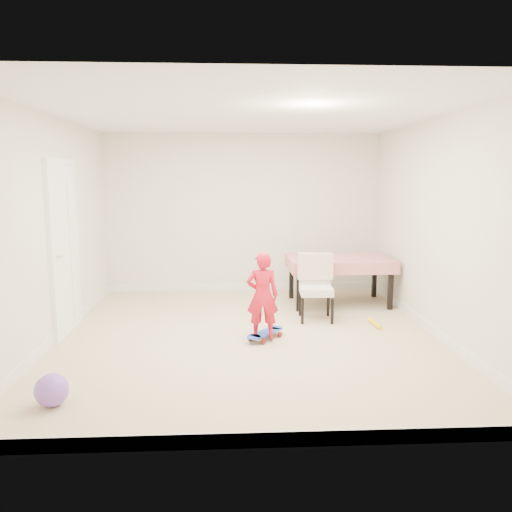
{
  "coord_description": "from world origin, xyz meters",
  "views": [
    {
      "loc": [
        -0.21,
        -5.77,
        1.9
      ],
      "look_at": [
        0.1,
        0.2,
        0.95
      ],
      "focal_mm": 35.0,
      "sensor_mm": 36.0,
      "label": 1
    }
  ],
  "objects": [
    {
      "name": "ground",
      "position": [
        0.0,
        0.0,
        0.0
      ],
      "size": [
        5.0,
        5.0,
        0.0
      ],
      "primitive_type": "plane",
      "color": "#C6B289",
      "rests_on": "ground"
    },
    {
      "name": "ceiling",
      "position": [
        0.0,
        0.0,
        2.58
      ],
      "size": [
        4.5,
        5.0,
        0.04
      ],
      "primitive_type": "cube",
      "color": "white",
      "rests_on": "wall_back"
    },
    {
      "name": "wall_back",
      "position": [
        0.0,
        2.48,
        1.3
      ],
      "size": [
        4.5,
        0.04,
        2.6
      ],
      "primitive_type": "cube",
      "color": "silver",
      "rests_on": "ground"
    },
    {
      "name": "wall_front",
      "position": [
        0.0,
        -2.48,
        1.3
      ],
      "size": [
        4.5,
        0.04,
        2.6
      ],
      "primitive_type": "cube",
      "color": "silver",
      "rests_on": "ground"
    },
    {
      "name": "wall_left",
      "position": [
        -2.23,
        0.0,
        1.3
      ],
      "size": [
        0.04,
        5.0,
        2.6
      ],
      "primitive_type": "cube",
      "color": "silver",
      "rests_on": "ground"
    },
    {
      "name": "wall_right",
      "position": [
        2.23,
        0.0,
        1.3
      ],
      "size": [
        0.04,
        5.0,
        2.6
      ],
      "primitive_type": "cube",
      "color": "silver",
      "rests_on": "ground"
    },
    {
      "name": "door",
      "position": [
        -2.22,
        0.3,
        1.02
      ],
      "size": [
        0.11,
        0.94,
        2.11
      ],
      "primitive_type": "cube",
      "color": "white",
      "rests_on": "ground"
    },
    {
      "name": "baseboard_back",
      "position": [
        0.0,
        2.49,
        0.06
      ],
      "size": [
        4.5,
        0.02,
        0.12
      ],
      "primitive_type": "cube",
      "color": "white",
      "rests_on": "ground"
    },
    {
      "name": "baseboard_front",
      "position": [
        0.0,
        -2.49,
        0.06
      ],
      "size": [
        4.5,
        0.02,
        0.12
      ],
      "primitive_type": "cube",
      "color": "white",
      "rests_on": "ground"
    },
    {
      "name": "baseboard_left",
      "position": [
        -2.24,
        0.0,
        0.06
      ],
      "size": [
        0.02,
        5.0,
        0.12
      ],
      "primitive_type": "cube",
      "color": "white",
      "rests_on": "ground"
    },
    {
      "name": "baseboard_right",
      "position": [
        2.24,
        0.0,
        0.06
      ],
      "size": [
        0.02,
        5.0,
        0.12
      ],
      "primitive_type": "cube",
      "color": "white",
      "rests_on": "ground"
    },
    {
      "name": "dining_table",
      "position": [
        1.42,
        1.52,
        0.36
      ],
      "size": [
        1.53,
        0.98,
        0.71
      ],
      "primitive_type": null,
      "rotation": [
        0.0,
        0.0,
        0.02
      ],
      "color": "red",
      "rests_on": "ground"
    },
    {
      "name": "dining_chair",
      "position": [
        0.93,
        0.67,
        0.44
      ],
      "size": [
        0.52,
        0.59,
        0.88
      ],
      "primitive_type": null,
      "rotation": [
        0.0,
        0.0,
        -0.06
      ],
      "color": "white",
      "rests_on": "ground"
    },
    {
      "name": "skateboard",
      "position": [
        0.19,
        -0.1,
        0.05
      ],
      "size": [
        0.56,
        0.6,
        0.09
      ],
      "primitive_type": null,
      "rotation": [
        0.0,
        0.0,
        0.86
      ],
      "color": "blue",
      "rests_on": "ground"
    },
    {
      "name": "child",
      "position": [
        0.16,
        -0.17,
        0.51
      ],
      "size": [
        0.38,
        0.25,
        1.02
      ],
      "primitive_type": "imported",
      "rotation": [
        0.0,
        0.0,
        3.13
      ],
      "color": "red",
      "rests_on": "ground"
    },
    {
      "name": "balloon",
      "position": [
        -1.71,
        -1.75,
        0.14
      ],
      "size": [
        0.28,
        0.28,
        0.28
      ],
      "primitive_type": "sphere",
      "color": "#8253C8",
      "rests_on": "ground"
    },
    {
      "name": "foam_toy",
      "position": [
        1.65,
        0.35,
        0.03
      ],
      "size": [
        0.09,
        0.4,
        0.06
      ],
      "primitive_type": "cylinder",
      "rotation": [
        1.57,
        0.0,
        0.07
      ],
      "color": "yellow",
      "rests_on": "ground"
    }
  ]
}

